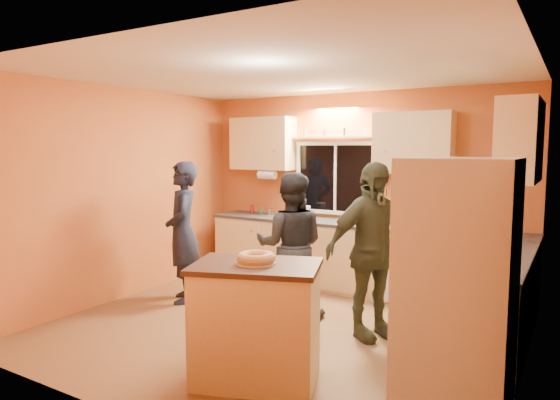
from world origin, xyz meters
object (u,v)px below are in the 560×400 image
Objects in this scene: person_center at (291,245)px; person_right at (371,250)px; person_left at (183,232)px; island at (256,322)px; refrigerator at (457,290)px.

person_center is 0.98m from person_right.
person_center is at bearing 54.81° from person_left.
island is 1.48m from person_right.
refrigerator reaches higher than person_left.
person_left reaches higher than island.
person_left reaches higher than person_center.
refrigerator is at bearing 30.87° from person_left.
person_center reaches higher than island.
island is 0.73× the size of person_center.
person_right reaches higher than island.
person_right is (0.97, -0.10, 0.07)m from person_center.
refrigerator is at bearing -9.88° from island.
person_right is (0.44, 1.36, 0.38)m from island.
refrigerator reaches higher than person_right.
island is (-1.47, -0.26, -0.41)m from refrigerator.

